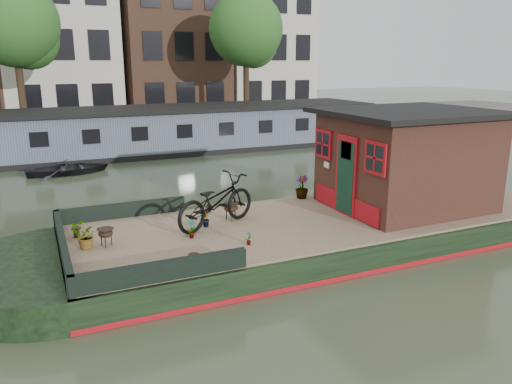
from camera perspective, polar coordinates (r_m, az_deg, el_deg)
name	(u,v)px	position (r m, az deg, el deg)	size (l,w,h in m)	color
ground	(329,242)	(12.16, 8.29, -5.68)	(120.00, 120.00, 0.00)	#2F3D27
houseboat_hull	(279,239)	(11.44, 2.68, -5.40)	(14.01, 4.02, 0.60)	black
houseboat_deck	(330,217)	(11.96, 8.40, -2.87)	(11.80, 3.80, 0.05)	#907659
bow_bulwark	(109,240)	(10.21, -16.42, -5.24)	(3.00, 4.00, 0.35)	black
cabin	(406,158)	(12.95, 16.82, 3.72)	(4.00, 3.50, 2.42)	black
bicycle	(216,201)	(11.01, -4.60, -1.06)	(0.76, 2.17, 1.14)	black
potted_plant_a	(191,229)	(10.42, -7.41, -4.21)	(0.21, 0.14, 0.39)	#9D382C
potted_plant_b	(205,219)	(11.10, -5.80, -3.06)	(0.20, 0.16, 0.36)	brown
potted_plant_c	(84,236)	(10.29, -19.02, -4.81)	(0.46, 0.40, 0.51)	maroon
potted_plant_d	(302,187)	(13.37, 5.27, 0.59)	(0.35, 0.35, 0.62)	brown
potted_plant_e	(249,238)	(9.97, -0.85, -5.26)	(0.16, 0.11, 0.30)	#964F2C
brazier_front	(231,212)	(11.50, -2.87, -2.26)	(0.37, 0.37, 0.40)	black
brazier_rear	(106,237)	(10.31, -16.78, -4.99)	(0.35, 0.35, 0.37)	black
bollard_port	(77,232)	(11.06, -19.82, -4.35)	(0.19, 0.19, 0.21)	black
bollard_stbd	(194,260)	(9.04, -7.11, -7.75)	(0.20, 0.20, 0.23)	black
dinghy	(68,165)	(20.66, -20.69, 2.90)	(2.22, 3.10, 0.64)	black
far_houseboat	(173,131)	(24.59, -9.46, 6.92)	(20.40, 4.40, 2.11)	#4F5B6A
quay	(145,126)	(30.93, -12.59, 7.35)	(60.00, 6.00, 0.90)	#47443F
townhouse_row	(119,6)	(37.79, -15.37, 19.78)	(27.25, 8.00, 16.50)	brown
tree_left	(17,27)	(28.69, -25.64, 16.68)	(4.40, 4.40, 7.40)	#332316
tree_right	(248,32)	(31.24, -0.96, 17.76)	(4.40, 4.40, 7.40)	#332316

